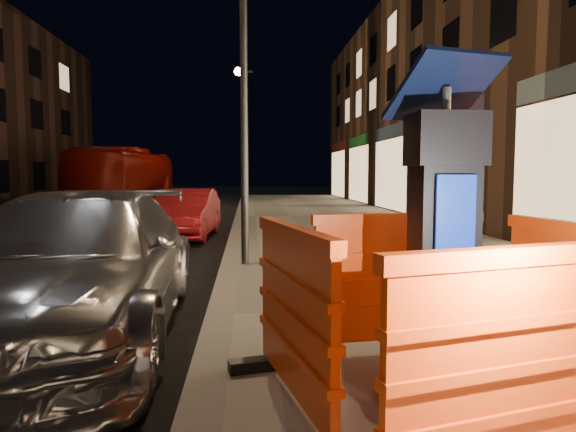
{
  "coord_description": "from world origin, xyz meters",
  "views": [
    {
      "loc": [
        0.31,
        -5.34,
        1.63
      ],
      "look_at": [
        0.8,
        1.0,
        1.1
      ],
      "focal_mm": 32.0,
      "sensor_mm": 36.0,
      "label": 1
    }
  ],
  "objects": [
    {
      "name": "parking_kiosk",
      "position": [
        1.54,
        -2.2,
        1.19
      ],
      "size": [
        0.76,
        0.76,
        2.07
      ],
      "primitive_type": "cube",
      "rotation": [
        0.0,
        0.0,
        0.18
      ],
      "color": "black",
      "rests_on": "sidewalk"
    },
    {
      "name": "barrier_kerbside",
      "position": [
        0.59,
        -2.2,
        0.73
      ],
      "size": [
        0.91,
        1.58,
        1.16
      ],
      "primitive_type": "cube",
      "rotation": [
        0.0,
        0.0,
        1.78
      ],
      "color": "#F5420C",
      "rests_on": "sidewalk"
    },
    {
      "name": "barrier_back",
      "position": [
        1.54,
        -1.25,
        0.73
      ],
      "size": [
        1.55,
        0.79,
        1.16
      ],
      "primitive_type": "cube",
      "rotation": [
        0.0,
        0.0,
        0.12
      ],
      "color": "#F5420C",
      "rests_on": "sidewalk"
    },
    {
      "name": "barrier_front",
      "position": [
        1.54,
        -3.15,
        0.73
      ],
      "size": [
        1.59,
        0.98,
        1.16
      ],
      "primitive_type": "cube",
      "rotation": [
        0.0,
        0.0,
        0.26
      ],
      "color": "#F5420C",
      "rests_on": "sidewalk"
    },
    {
      "name": "street_lamp_mid",
      "position": [
        0.25,
        3.0,
        3.15
      ],
      "size": [
        0.12,
        0.12,
        6.0
      ],
      "primitive_type": "cylinder",
      "color": "#3F3F44",
      "rests_on": "sidewalk"
    },
    {
      "name": "car_red",
      "position": [
        -1.26,
        7.74,
        0.0
      ],
      "size": [
        1.54,
        3.82,
        1.24
      ],
      "primitive_type": "imported",
      "rotation": [
        0.0,
        0.0,
        -0.06
      ],
      "color": "#AA1820",
      "rests_on": "ground"
    },
    {
      "name": "kerb",
      "position": [
        0.0,
        0.0,
        0.07
      ],
      "size": [
        0.3,
        60.0,
        0.15
      ],
      "primitive_type": "cube",
      "color": "slate",
      "rests_on": "ground"
    },
    {
      "name": "bus_doubledecker",
      "position": [
        -5.08,
        18.08,
        0.0
      ],
      "size": [
        2.62,
        9.78,
        2.7
      ],
      "primitive_type": "imported",
      "rotation": [
        0.0,
        0.0,
        -0.04
      ],
      "color": "maroon",
      "rests_on": "ground"
    },
    {
      "name": "sidewalk",
      "position": [
        3.0,
        0.0,
        0.07
      ],
      "size": [
        6.0,
        60.0,
        0.15
      ],
      "primitive_type": "cube",
      "color": "gray",
      "rests_on": "ground"
    },
    {
      "name": "car_silver",
      "position": [
        -1.41,
        -0.13,
        0.0
      ],
      "size": [
        2.24,
        5.06,
        1.44
      ],
      "primitive_type": "imported",
      "rotation": [
        0.0,
        0.0,
        0.05
      ],
      "color": "#BBBBC1",
      "rests_on": "ground"
    },
    {
      "name": "ground_plane",
      "position": [
        0.0,
        0.0,
        0.0
      ],
      "size": [
        120.0,
        120.0,
        0.0
      ],
      "primitive_type": "plane",
      "color": "black",
      "rests_on": "ground"
    },
    {
      "name": "street_lamp_far",
      "position": [
        0.25,
        18.0,
        3.15
      ],
      "size": [
        0.12,
        0.12,
        6.0
      ],
      "primitive_type": "cylinder",
      "color": "#3F3F44",
      "rests_on": "sidewalk"
    }
  ]
}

